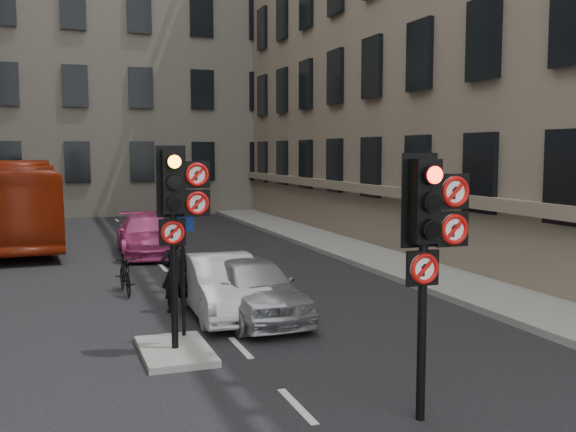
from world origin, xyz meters
TOP-DOWN VIEW (x-y plane):
  - pavement_right at (7.20, 12.00)m, footprint 3.00×50.00m
  - centre_island at (-1.20, 5.00)m, footprint 1.20×2.00m
  - building_far at (0.00, 38.00)m, footprint 30.00×14.00m
  - signal_near at (1.49, 0.99)m, footprint 0.91×0.40m
  - signal_far at (-1.11, 4.99)m, footprint 0.91×0.40m
  - car_silver at (0.79, 7.00)m, footprint 1.92×4.14m
  - car_white at (0.29, 7.51)m, footprint 1.49×4.01m
  - car_pink at (-0.10, 16.82)m, footprint 2.14×4.79m
  - bus_red at (-4.50, 21.16)m, footprint 3.38×11.77m
  - motorcycle at (-1.49, 10.53)m, footprint 0.54×1.69m
  - motorcyclist at (-0.63, 8.16)m, footprint 0.67×0.45m
  - info_sign at (-0.90, 5.73)m, footprint 0.40×0.14m

SIDE VIEW (x-z plane):
  - centre_island at x=-1.20m, z-range 0.00..0.12m
  - pavement_right at x=7.20m, z-range 0.00..0.16m
  - motorcycle at x=-1.49m, z-range 0.00..1.01m
  - car_white at x=0.29m, z-range 0.00..1.31m
  - car_pink at x=-0.10m, z-range 0.00..1.36m
  - car_silver at x=0.79m, z-range 0.00..1.37m
  - motorcyclist at x=-0.63m, z-range 0.00..1.78m
  - info_sign at x=-0.90m, z-range 0.46..2.76m
  - bus_red at x=-4.50m, z-range 0.00..3.24m
  - signal_near at x=1.49m, z-range 0.79..4.37m
  - signal_far at x=-1.11m, z-range 0.91..4.49m
  - building_far at x=0.00m, z-range 0.00..20.00m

